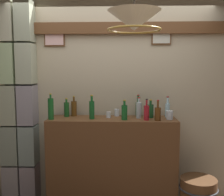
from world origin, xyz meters
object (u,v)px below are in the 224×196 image
(pendant_lamp, at_px, (134,21))
(liquor_bottle_mezcal, at_px, (92,109))
(liquor_bottle_port, at_px, (138,108))
(glass_tumbler_shot, at_px, (170,115))
(liquor_bottle_scotch, at_px, (146,112))
(glass_tumbler_rocks, at_px, (117,113))
(liquor_bottle_vodka, at_px, (67,109))
(liquor_bottle_gin, at_px, (124,112))
(liquor_bottle_whiskey, at_px, (158,113))
(liquor_bottle_amaro, at_px, (167,109))
(liquor_bottle_brandy, at_px, (150,111))
(glass_tumbler_highball, at_px, (109,115))
(liquor_bottle_bourbon, at_px, (74,108))
(liquor_bottle_sherry, at_px, (139,110))
(liquor_bottle_vermouth, at_px, (51,109))

(pendant_lamp, bearing_deg, liquor_bottle_mezcal, 117.61)
(liquor_bottle_port, xyz_separation_m, glass_tumbler_shot, (0.36, -0.19, -0.05))
(liquor_bottle_scotch, height_order, glass_tumbler_rocks, liquor_bottle_scotch)
(liquor_bottle_vodka, relative_size, liquor_bottle_port, 0.85)
(glass_tumbler_rocks, bearing_deg, liquor_bottle_gin, -69.38)
(liquor_bottle_vodka, xyz_separation_m, liquor_bottle_whiskey, (1.09, -0.21, -0.01))
(glass_tumbler_shot, bearing_deg, liquor_bottle_vodka, 173.94)
(liquor_bottle_gin, height_order, liquor_bottle_amaro, liquor_bottle_amaro)
(liquor_bottle_gin, xyz_separation_m, liquor_bottle_brandy, (0.32, 0.14, -0.01))
(liquor_bottle_amaro, height_order, glass_tumbler_rocks, liquor_bottle_amaro)
(glass_tumbler_highball, bearing_deg, liquor_bottle_bourbon, 166.93)
(liquor_bottle_vodka, distance_m, liquor_bottle_port, 0.89)
(liquor_bottle_gin, height_order, glass_tumbler_highball, liquor_bottle_gin)
(liquor_bottle_port, bearing_deg, liquor_bottle_sherry, -88.83)
(liquor_bottle_scotch, bearing_deg, liquor_bottle_whiskey, -8.17)
(glass_tumbler_rocks, bearing_deg, liquor_bottle_vermouth, -161.78)
(glass_tumbler_shot, bearing_deg, liquor_bottle_sherry, 169.16)
(liquor_bottle_mezcal, xyz_separation_m, liquor_bottle_sherry, (0.56, 0.08, -0.01))
(liquor_bottle_amaro, xyz_separation_m, liquor_bottle_vermouth, (-1.39, -0.19, 0.03))
(liquor_bottle_amaro, bearing_deg, liquor_bottle_whiskey, -123.75)
(glass_tumbler_highball, bearing_deg, liquor_bottle_gin, -34.01)
(liquor_bottle_gin, height_order, liquor_bottle_port, liquor_bottle_port)
(liquor_bottle_port, relative_size, glass_tumbler_rocks, 3.08)
(liquor_bottle_vodka, bearing_deg, liquor_bottle_amaro, 0.30)
(liquor_bottle_brandy, bearing_deg, liquor_bottle_sherry, -169.25)
(liquor_bottle_gin, distance_m, pendant_lamp, 1.21)
(liquor_bottle_gin, xyz_separation_m, liquor_bottle_vermouth, (-0.86, -0.01, 0.04))
(liquor_bottle_vodka, relative_size, liquor_bottle_vermouth, 0.75)
(glass_tumbler_shot, bearing_deg, pendant_lamp, -117.89)
(liquor_bottle_sherry, bearing_deg, liquor_bottle_bourbon, 171.99)
(liquor_bottle_gin, height_order, liquor_bottle_brandy, liquor_bottle_gin)
(liquor_bottle_gin, xyz_separation_m, liquor_bottle_amaro, (0.53, 0.19, 0.00))
(liquor_bottle_bourbon, height_order, glass_tumbler_rocks, liquor_bottle_bourbon)
(liquor_bottle_bourbon, bearing_deg, liquor_bottle_mezcal, -37.99)
(liquor_bottle_vodka, distance_m, liquor_bottle_sherry, 0.89)
(liquor_bottle_scotch, xyz_separation_m, liquor_bottle_sherry, (-0.08, 0.13, 0.01))
(liquor_bottle_amaro, bearing_deg, liquor_bottle_sherry, -168.76)
(liquor_bottle_whiskey, bearing_deg, liquor_bottle_port, 127.36)
(liquor_bottle_mezcal, relative_size, pendant_lamp, 0.64)
(liquor_bottle_vodka, height_order, glass_tumbler_highball, liquor_bottle_vodka)
(liquor_bottle_whiskey, height_order, pendant_lamp, pendant_lamp)
(liquor_bottle_whiskey, height_order, liquor_bottle_sherry, liquor_bottle_sherry)
(liquor_bottle_bourbon, distance_m, glass_tumbler_shot, 1.17)
(liquor_bottle_bourbon, distance_m, liquor_bottle_scotch, 0.92)
(liquor_bottle_bourbon, relative_size, liquor_bottle_port, 0.93)
(liquor_bottle_vermouth, bearing_deg, liquor_bottle_amaro, 7.97)
(liquor_bottle_scotch, distance_m, glass_tumbler_shot, 0.29)
(liquor_bottle_vodka, relative_size, liquor_bottle_brandy, 1.03)
(pendant_lamp, bearing_deg, glass_tumbler_shot, 62.11)
(liquor_bottle_whiskey, bearing_deg, liquor_bottle_scotch, 171.83)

